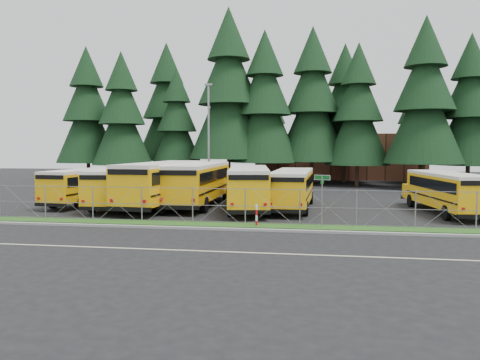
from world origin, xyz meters
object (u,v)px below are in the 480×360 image
object	(u,v)px
striped_bollard	(257,215)
bus_2	(164,185)
bus_3	(199,185)
bus_1	(124,188)
light_standard	(209,134)
bus_4	(249,189)
street_sign	(322,190)
bus_east	(445,193)
bus_5	(293,190)
bus_0	(90,187)

from	to	relation	value
striped_bollard	bus_2	bearing A→B (deg)	137.19
bus_2	bus_3	world-z (taller)	bus_2
bus_1	light_standard	xyz separation A→B (m)	(3.56, 11.46, 4.12)
bus_2	bus_4	xyz separation A→B (m)	(6.04, -0.29, -0.15)
bus_1	street_sign	distance (m)	15.34
striped_bollard	bus_1	bearing A→B (deg)	147.11
bus_3	striped_bollard	bearing A→B (deg)	-57.04
bus_1	bus_east	distance (m)	21.58
bus_5	street_sign	distance (m)	7.63
bus_0	light_standard	xyz separation A→B (m)	(6.76, 10.27, 4.18)
bus_3	light_standard	size ratio (longest dim) A/B	1.16
bus_5	bus_east	distance (m)	9.70
bus_5	street_sign	xyz separation A→B (m)	(1.84, -7.37, 0.69)
light_standard	striped_bollard	bearing A→B (deg)	-69.62
bus_3	striped_bollard	xyz separation A→B (m)	(5.16, -8.02, -0.94)
bus_0	bus_3	bearing A→B (deg)	6.84
light_standard	bus_4	bearing A→B (deg)	-64.98
bus_0	light_standard	size ratio (longest dim) A/B	0.99
bus_0	light_standard	world-z (taller)	light_standard
bus_1	bus_5	size ratio (longest dim) A/B	1.03
bus_3	street_sign	world-z (taller)	bus_3
bus_0	striped_bollard	size ratio (longest dim) A/B	8.38
bus_0	bus_1	xyz separation A→B (m)	(3.21, -1.19, 0.06)
bus_3	street_sign	distance (m)	11.88
bus_2	light_standard	bearing A→B (deg)	90.76
bus_2	street_sign	size ratio (longest dim) A/B	4.34
bus_0	striped_bollard	distance (m)	15.62
bus_1	bus_3	world-z (taller)	bus_3
bus_3	bus_5	world-z (taller)	bus_3
bus_0	street_sign	world-z (taller)	street_sign
bus_2	street_sign	xyz separation A→B (m)	(10.82, -6.99, 0.44)
bus_4	light_standard	bearing A→B (deg)	107.24
bus_1	bus_5	distance (m)	11.90
bus_0	light_standard	distance (m)	12.99
bus_2	bus_east	size ratio (longest dim) A/B	1.21
bus_0	bus_1	world-z (taller)	bus_1
bus_1	bus_east	size ratio (longest dim) A/B	1.05
bus_2	bus_0	bearing A→B (deg)	174.59
street_sign	striped_bollard	distance (m)	3.74
bus_3	bus_4	world-z (taller)	bus_3
bus_5	striped_bollard	distance (m)	7.43
bus_1	light_standard	world-z (taller)	light_standard
bus_east	striped_bollard	distance (m)	13.17
bus_1	bus_east	world-z (taller)	bus_1
bus_2	striped_bollard	distance (m)	10.09
bus_5	bus_1	bearing A→B (deg)	-174.89
bus_east	light_standard	distance (m)	21.73
bus_4	striped_bollard	xyz separation A→B (m)	(1.33, -6.53, -0.85)
bus_1	bus_5	bearing A→B (deg)	-1.10
striped_bollard	light_standard	world-z (taller)	light_standard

